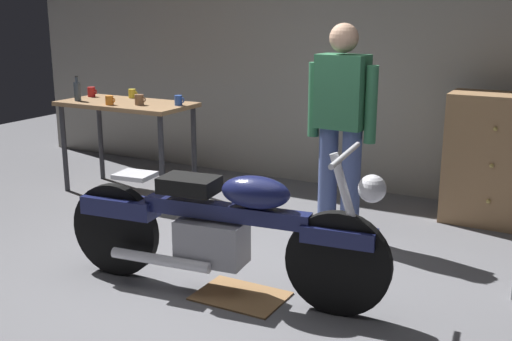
{
  "coord_description": "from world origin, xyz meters",
  "views": [
    {
      "loc": [
        2.11,
        -3.15,
        1.79
      ],
      "look_at": [
        0.04,
        0.7,
        0.65
      ],
      "focal_mm": 44.37,
      "sensor_mm": 36.0,
      "label": 1
    }
  ],
  "objects_px": {
    "wooden_dresser": "(496,160)",
    "mug_blue_enamel": "(179,100)",
    "person_standing": "(341,122)",
    "mug_yellow_tall": "(132,93)",
    "bottle": "(77,91)",
    "mug_brown_stoneware": "(139,100)",
    "motorcycle": "(221,227)",
    "mug_red_diner": "(92,92)",
    "mug_orange_travel": "(110,100)"
  },
  "relations": [
    {
      "from": "mug_brown_stoneware",
      "to": "mug_orange_travel",
      "type": "bearing_deg",
      "value": -152.99
    },
    {
      "from": "wooden_dresser",
      "to": "mug_red_diner",
      "type": "distance_m",
      "value": 3.9
    },
    {
      "from": "mug_brown_stoneware",
      "to": "bottle",
      "type": "xyz_separation_m",
      "value": [
        -0.69,
        -0.08,
        0.05
      ]
    },
    {
      "from": "person_standing",
      "to": "mug_orange_travel",
      "type": "bearing_deg",
      "value": 5.91
    },
    {
      "from": "person_standing",
      "to": "bottle",
      "type": "relative_size",
      "value": 6.93
    },
    {
      "from": "motorcycle",
      "to": "mug_orange_travel",
      "type": "distance_m",
      "value": 2.43
    },
    {
      "from": "mug_red_diner",
      "to": "mug_brown_stoneware",
      "type": "distance_m",
      "value": 0.8
    },
    {
      "from": "mug_orange_travel",
      "to": "mug_red_diner",
      "type": "relative_size",
      "value": 0.97
    },
    {
      "from": "motorcycle",
      "to": "person_standing",
      "type": "bearing_deg",
      "value": 72.09
    },
    {
      "from": "person_standing",
      "to": "wooden_dresser",
      "type": "xyz_separation_m",
      "value": [
        1.03,
        0.92,
        -0.38
      ]
    },
    {
      "from": "motorcycle",
      "to": "mug_orange_travel",
      "type": "xyz_separation_m",
      "value": [
        -1.99,
        1.3,
        0.49
      ]
    },
    {
      "from": "motorcycle",
      "to": "wooden_dresser",
      "type": "relative_size",
      "value": 1.99
    },
    {
      "from": "mug_red_diner",
      "to": "mug_blue_enamel",
      "type": "bearing_deg",
      "value": -2.83
    },
    {
      "from": "motorcycle",
      "to": "mug_yellow_tall",
      "type": "bearing_deg",
      "value": 133.82
    },
    {
      "from": "motorcycle",
      "to": "mug_yellow_tall",
      "type": "relative_size",
      "value": 21.09
    },
    {
      "from": "mug_yellow_tall",
      "to": "mug_brown_stoneware",
      "type": "distance_m",
      "value": 0.49
    },
    {
      "from": "mug_blue_enamel",
      "to": "person_standing",
      "type": "bearing_deg",
      "value": -8.25
    },
    {
      "from": "motorcycle",
      "to": "bottle",
      "type": "bearing_deg",
      "value": 144.77
    },
    {
      "from": "mug_orange_travel",
      "to": "mug_red_diner",
      "type": "distance_m",
      "value": 0.62
    },
    {
      "from": "mug_orange_travel",
      "to": "mug_blue_enamel",
      "type": "xyz_separation_m",
      "value": [
        0.58,
        0.28,
        0.0
      ]
    },
    {
      "from": "person_standing",
      "to": "mug_orange_travel",
      "type": "distance_m",
      "value": 2.27
    },
    {
      "from": "motorcycle",
      "to": "person_standing",
      "type": "xyz_separation_m",
      "value": [
        0.27,
        1.33,
        0.48
      ]
    },
    {
      "from": "motorcycle",
      "to": "mug_blue_enamel",
      "type": "xyz_separation_m",
      "value": [
        -1.41,
        1.58,
        0.5
      ]
    },
    {
      "from": "person_standing",
      "to": "mug_red_diner",
      "type": "distance_m",
      "value": 2.81
    },
    {
      "from": "wooden_dresser",
      "to": "mug_blue_enamel",
      "type": "relative_size",
      "value": 10.66
    },
    {
      "from": "person_standing",
      "to": "bottle",
      "type": "distance_m",
      "value": 2.71
    },
    {
      "from": "mug_red_diner",
      "to": "motorcycle",
      "type": "bearing_deg",
      "value": -32.92
    },
    {
      "from": "motorcycle",
      "to": "person_standing",
      "type": "distance_m",
      "value": 1.44
    },
    {
      "from": "person_standing",
      "to": "mug_red_diner",
      "type": "xyz_separation_m",
      "value": [
        -2.79,
        0.3,
        0.02
      ]
    },
    {
      "from": "wooden_dresser",
      "to": "mug_red_diner",
      "type": "height_order",
      "value": "wooden_dresser"
    },
    {
      "from": "wooden_dresser",
      "to": "bottle",
      "type": "relative_size",
      "value": 4.56
    },
    {
      "from": "wooden_dresser",
      "to": "mug_yellow_tall",
      "type": "xyz_separation_m",
      "value": [
        -3.41,
        -0.5,
        0.39
      ]
    },
    {
      "from": "person_standing",
      "to": "mug_yellow_tall",
      "type": "relative_size",
      "value": 16.12
    },
    {
      "from": "mug_brown_stoneware",
      "to": "bottle",
      "type": "distance_m",
      "value": 0.7
    },
    {
      "from": "mug_brown_stoneware",
      "to": "person_standing",
      "type": "bearing_deg",
      "value": -2.61
    },
    {
      "from": "mug_red_diner",
      "to": "bottle",
      "type": "height_order",
      "value": "bottle"
    },
    {
      "from": "person_standing",
      "to": "bottle",
      "type": "bearing_deg",
      "value": 4.68
    },
    {
      "from": "person_standing",
      "to": "wooden_dresser",
      "type": "distance_m",
      "value": 1.43
    },
    {
      "from": "mug_brown_stoneware",
      "to": "bottle",
      "type": "relative_size",
      "value": 0.49
    },
    {
      "from": "person_standing",
      "to": "mug_yellow_tall",
      "type": "xyz_separation_m",
      "value": [
        -2.38,
        0.43,
        0.02
      ]
    },
    {
      "from": "person_standing",
      "to": "bottle",
      "type": "height_order",
      "value": "person_standing"
    },
    {
      "from": "motorcycle",
      "to": "mug_blue_enamel",
      "type": "distance_m",
      "value": 2.17
    },
    {
      "from": "person_standing",
      "to": "mug_red_diner",
      "type": "height_order",
      "value": "person_standing"
    },
    {
      "from": "motorcycle",
      "to": "mug_red_diner",
      "type": "xyz_separation_m",
      "value": [
        -2.52,
        1.63,
        0.5
      ]
    },
    {
      "from": "mug_orange_travel",
      "to": "mug_red_diner",
      "type": "bearing_deg",
      "value": 147.59
    },
    {
      "from": "person_standing",
      "to": "mug_blue_enamel",
      "type": "relative_size",
      "value": 16.19
    },
    {
      "from": "motorcycle",
      "to": "mug_brown_stoneware",
      "type": "relative_size",
      "value": 18.66
    },
    {
      "from": "mug_yellow_tall",
      "to": "mug_blue_enamel",
      "type": "bearing_deg",
      "value": -14.74
    },
    {
      "from": "person_standing",
      "to": "mug_brown_stoneware",
      "type": "bearing_deg",
      "value": 2.43
    },
    {
      "from": "bottle",
      "to": "wooden_dresser",
      "type": "bearing_deg",
      "value": 13.64
    }
  ]
}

